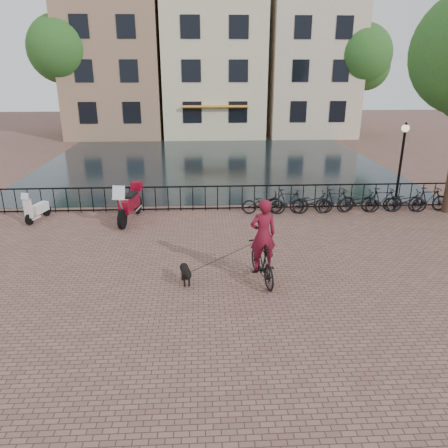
{
  "coord_description": "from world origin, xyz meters",
  "views": [
    {
      "loc": [
        -0.63,
        -8.94,
        5.54
      ],
      "look_at": [
        0.0,
        3.0,
        1.2
      ],
      "focal_mm": 35.0,
      "sensor_mm": 36.0,
      "label": 1
    }
  ],
  "objects_px": {
    "lamp_post": "(402,152)",
    "dog": "(186,274)",
    "motorcycle": "(129,200)",
    "cyclist": "(263,246)",
    "scooter": "(37,204)"
  },
  "relations": [
    {
      "from": "scooter",
      "to": "cyclist",
      "type": "bearing_deg",
      "value": -18.99
    },
    {
      "from": "cyclist",
      "to": "motorcycle",
      "type": "height_order",
      "value": "cyclist"
    },
    {
      "from": "dog",
      "to": "motorcycle",
      "type": "height_order",
      "value": "motorcycle"
    },
    {
      "from": "cyclist",
      "to": "dog",
      "type": "height_order",
      "value": "cyclist"
    },
    {
      "from": "motorcycle",
      "to": "scooter",
      "type": "distance_m",
      "value": 3.53
    },
    {
      "from": "lamp_post",
      "to": "cyclist",
      "type": "relative_size",
      "value": 1.27
    },
    {
      "from": "lamp_post",
      "to": "dog",
      "type": "bearing_deg",
      "value": -144.46
    },
    {
      "from": "scooter",
      "to": "motorcycle",
      "type": "bearing_deg",
      "value": 11.66
    },
    {
      "from": "cyclist",
      "to": "dog",
      "type": "distance_m",
      "value": 2.2
    },
    {
      "from": "dog",
      "to": "motorcycle",
      "type": "xyz_separation_m",
      "value": [
        -2.24,
        5.22,
        0.55
      ]
    },
    {
      "from": "dog",
      "to": "cyclist",
      "type": "bearing_deg",
      "value": -9.92
    },
    {
      "from": "cyclist",
      "to": "motorcycle",
      "type": "distance_m",
      "value": 6.74
    },
    {
      "from": "cyclist",
      "to": "scooter",
      "type": "bearing_deg",
      "value": -45.11
    },
    {
      "from": "dog",
      "to": "scooter",
      "type": "xyz_separation_m",
      "value": [
        -5.76,
        5.47,
        0.35
      ]
    },
    {
      "from": "lamp_post",
      "to": "scooter",
      "type": "distance_m",
      "value": 14.18
    }
  ]
}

